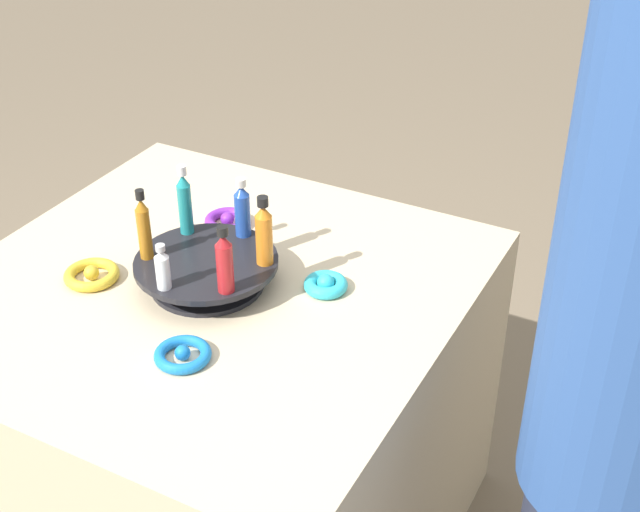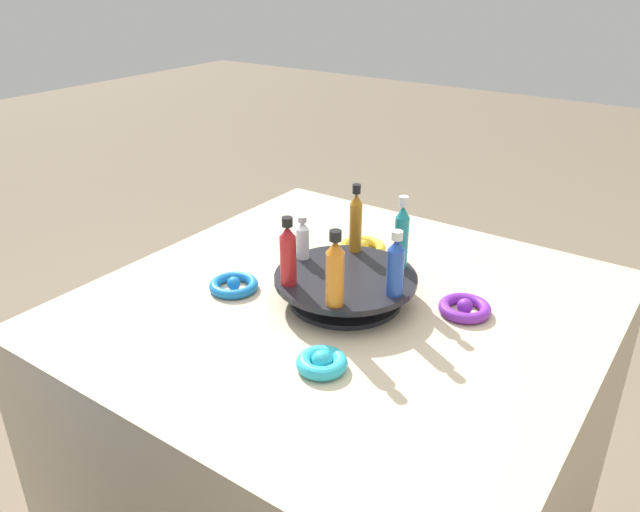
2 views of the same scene
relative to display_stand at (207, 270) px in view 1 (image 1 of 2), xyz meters
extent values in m
cube|color=beige|center=(0.00, 0.00, -0.40)|extent=(0.98, 0.98, 0.74)
cylinder|color=black|center=(0.00, 0.00, -0.03)|extent=(0.23, 0.23, 0.01)
cylinder|color=black|center=(0.00, 0.00, -0.01)|extent=(0.12, 0.12, 0.04)
cylinder|color=black|center=(0.00, 0.00, 0.02)|extent=(0.28, 0.28, 0.01)
cylinder|color=#AD6B19|center=(0.05, -0.11, 0.08)|extent=(0.03, 0.03, 0.11)
cone|color=#AD6B19|center=(0.05, -0.11, 0.14)|extent=(0.03, 0.03, 0.02)
cylinder|color=black|center=(0.05, -0.11, 0.16)|extent=(0.02, 0.02, 0.02)
cylinder|color=silver|center=(0.12, -0.01, 0.06)|extent=(0.03, 0.03, 0.07)
cone|color=silver|center=(0.12, -0.01, 0.10)|extent=(0.03, 0.03, 0.01)
cylinder|color=#B2B2B7|center=(0.12, -0.01, 0.11)|extent=(0.02, 0.02, 0.01)
cylinder|color=#B21E23|center=(0.07, 0.09, 0.07)|extent=(0.03, 0.03, 0.10)
cone|color=#B21E23|center=(0.07, 0.09, 0.13)|extent=(0.03, 0.03, 0.02)
cylinder|color=black|center=(0.07, 0.09, 0.15)|extent=(0.02, 0.02, 0.02)
cylinder|color=orange|center=(-0.05, 0.11, 0.08)|extent=(0.03, 0.03, 0.10)
cone|color=orange|center=(-0.05, 0.11, 0.14)|extent=(0.03, 0.03, 0.02)
cylinder|color=black|center=(-0.05, 0.11, 0.16)|extent=(0.02, 0.02, 0.02)
cylinder|color=#234CAD|center=(-0.12, 0.01, 0.07)|extent=(0.03, 0.03, 0.09)
cone|color=#234CAD|center=(-0.12, 0.01, 0.13)|extent=(0.03, 0.03, 0.02)
cylinder|color=silver|center=(-0.12, 0.01, 0.14)|extent=(0.02, 0.02, 0.02)
cylinder|color=teal|center=(-0.07, -0.09, 0.08)|extent=(0.03, 0.03, 0.11)
cone|color=teal|center=(-0.07, -0.09, 0.14)|extent=(0.03, 0.03, 0.02)
cylinder|color=silver|center=(-0.07, -0.09, 0.17)|extent=(0.02, 0.02, 0.02)
torus|color=blue|center=(0.22, 0.09, -0.02)|extent=(0.10, 0.10, 0.02)
sphere|color=blue|center=(0.22, 0.09, -0.02)|extent=(0.03, 0.03, 0.03)
torus|color=#2DB7CC|center=(-0.09, 0.22, -0.02)|extent=(0.09, 0.09, 0.02)
sphere|color=#2DB7CC|center=(-0.09, 0.22, -0.02)|extent=(0.03, 0.03, 0.03)
torus|color=purple|center=(-0.22, -0.09, -0.02)|extent=(0.10, 0.10, 0.02)
sphere|color=purple|center=(-0.22, -0.09, -0.02)|extent=(0.03, 0.03, 0.03)
torus|color=gold|center=(0.09, -0.22, -0.02)|extent=(0.11, 0.11, 0.02)
sphere|color=gold|center=(0.09, -0.22, -0.02)|extent=(0.03, 0.03, 0.03)
camera|label=1|loc=(1.19, 0.88, 0.96)|focal=50.00mm
camera|label=2|loc=(-0.58, 0.92, 0.59)|focal=35.00mm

